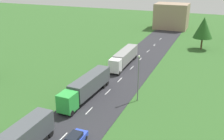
{
  "coord_description": "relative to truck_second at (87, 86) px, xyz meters",
  "views": [
    {
      "loc": [
        17.61,
        -7.24,
        21.06
      ],
      "look_at": [
        -1.51,
        39.24,
        2.19
      ],
      "focal_mm": 42.5,
      "sensor_mm": 36.0,
      "label": 1
    }
  ],
  "objects": [
    {
      "name": "truck_third",
      "position": [
        0.3,
        18.53,
        -0.09
      ],
      "size": [
        2.76,
        14.12,
        3.44
      ],
      "color": "white",
      "rests_on": "road"
    },
    {
      "name": "road",
      "position": [
        2.56,
        -5.61,
        -2.13
      ],
      "size": [
        10.0,
        140.0,
        0.06
      ],
      "primitive_type": "cube",
      "color": "#2B2B30",
      "rests_on": "ground"
    },
    {
      "name": "tree_birch",
      "position": [
        15.93,
        40.08,
        4.01
      ],
      "size": [
        5.31,
        5.31,
        9.11
      ],
      "color": "#513823",
      "rests_on": "ground"
    },
    {
      "name": "distant_building",
      "position": [
        2.37,
        65.82,
        2.59
      ],
      "size": [
        12.24,
        9.37,
        9.49
      ],
      "primitive_type": "cube",
      "color": "#9E846B",
      "rests_on": "ground"
    },
    {
      "name": "lamppost_second",
      "position": [
        8.61,
        2.35,
        2.4
      ],
      "size": [
        0.36,
        0.36,
        8.17
      ],
      "color": "slate",
      "rests_on": "ground"
    },
    {
      "name": "car_second",
      "position": [
        4.93,
        -12.75,
        -1.29
      ],
      "size": [
        1.9,
        4.11,
        1.55
      ],
      "color": "blue",
      "rests_on": "road"
    },
    {
      "name": "lane_marking_centre",
      "position": [
        2.56,
        -11.35,
        -2.09
      ],
      "size": [
        0.16,
        118.31,
        0.01
      ],
      "color": "white",
      "rests_on": "road"
    },
    {
      "name": "truck_second",
      "position": [
        0.0,
        0.0,
        0.0
      ],
      "size": [
        2.89,
        14.61,
        3.64
      ],
      "color": "green",
      "rests_on": "road"
    }
  ]
}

